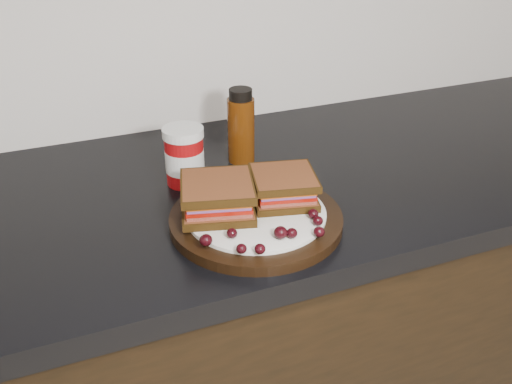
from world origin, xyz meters
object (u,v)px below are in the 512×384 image
Objects in this scene: plate at (256,219)px; sandwich_left at (218,197)px; condiment_jar at (184,156)px; oil_bottle at (241,126)px.

sandwich_left reaches higher than plate.
plate is at bearing -8.22° from sandwich_left.
plate is 0.20m from condiment_jar.
plate is 2.45× the size of sandwich_left.
plate is 0.25m from oil_bottle.
sandwich_left is 0.24m from oil_bottle.
oil_bottle is at bearing 75.25° from plate.
plate is 2.59× the size of condiment_jar.
sandwich_left is 0.78× the size of oil_bottle.
oil_bottle is (0.12, 0.21, 0.02)m from sandwich_left.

